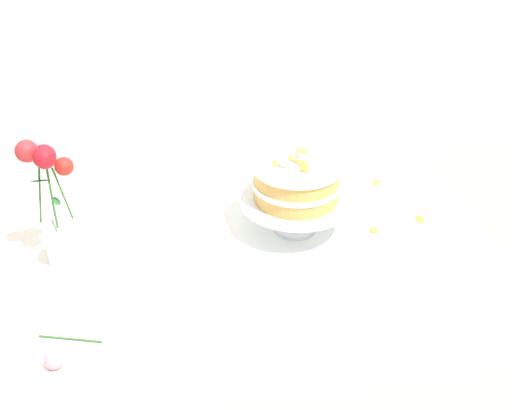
% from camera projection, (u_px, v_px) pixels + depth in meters
% --- Properties ---
extents(dining_table, '(1.40, 1.00, 0.74)m').
position_uv_depth(dining_table, '(230.00, 287.00, 1.69)').
color(dining_table, white).
rests_on(dining_table, ground).
extents(linen_napkin, '(0.34, 0.34, 0.00)m').
position_uv_depth(linen_napkin, '(295.00, 230.00, 1.75)').
color(linen_napkin, white).
rests_on(linen_napkin, dining_table).
extents(cake_stand, '(0.29, 0.29, 0.10)m').
position_uv_depth(cake_stand, '(296.00, 204.00, 1.71)').
color(cake_stand, silver).
rests_on(cake_stand, linen_napkin).
extents(layer_cake, '(0.23, 0.23, 0.12)m').
position_uv_depth(layer_cake, '(297.00, 179.00, 1.67)').
color(layer_cake, tan).
rests_on(layer_cake, cake_stand).
extents(flower_vase, '(0.12, 0.11, 0.34)m').
position_uv_depth(flower_vase, '(53.00, 208.00, 1.55)').
color(flower_vase, silver).
rests_on(flower_vase, dining_table).
extents(fallen_rose, '(0.13, 0.12, 0.04)m').
position_uv_depth(fallen_rose, '(55.00, 358.00, 1.31)').
color(fallen_rose, '#2D6028').
rests_on(fallen_rose, dining_table).
extents(loose_petal_0, '(0.04, 0.04, 0.01)m').
position_uv_depth(loose_petal_0, '(374.00, 230.00, 1.75)').
color(loose_petal_0, orange).
rests_on(loose_petal_0, dining_table).
extents(loose_petal_1, '(0.02, 0.04, 0.00)m').
position_uv_depth(loose_petal_1, '(420.00, 219.00, 1.80)').
color(loose_petal_1, orange).
rests_on(loose_petal_1, dining_table).
extents(loose_petal_2, '(0.04, 0.05, 0.00)m').
position_uv_depth(loose_petal_2, '(376.00, 182.00, 1.97)').
color(loose_petal_2, yellow).
rests_on(loose_petal_2, dining_table).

